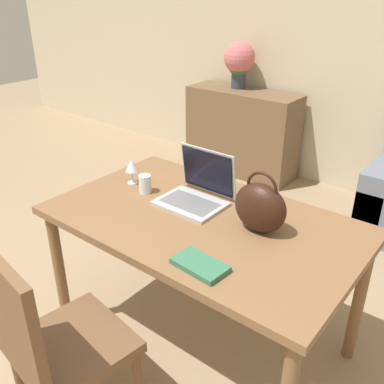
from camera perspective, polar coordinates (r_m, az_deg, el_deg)
The scene contains 10 objects.
wall_back at distance 4.07m, azimuth 22.79°, elevation 17.86°, with size 10.00×0.06×2.70m.
dining_table at distance 2.12m, azimuth 1.38°, elevation -5.42°, with size 1.51×0.90×0.78m.
chair at distance 1.87m, azimuth -18.28°, elevation -18.28°, with size 0.50×0.50×0.97m.
sideboard at distance 4.44m, azimuth 6.62°, elevation 7.92°, with size 1.15×0.40×0.85m.
laptop at distance 2.21m, azimuth 0.88°, elevation 0.52°, with size 0.34×0.29×0.26m.
drinking_glass at distance 2.32m, azimuth -6.29°, elevation 1.07°, with size 0.07×0.07×0.10m.
wine_glass at distance 2.42m, azimuth -8.05°, elevation 3.40°, with size 0.07×0.07×0.14m.
handbag at distance 1.94m, azimuth 9.09°, elevation -1.99°, with size 0.25×0.15×0.29m.
flower_vase at distance 4.38m, azimuth 6.33°, elevation 16.94°, with size 0.30×0.30×0.45m.
book at distance 1.74m, azimuth 1.07°, elevation -9.71°, with size 0.23×0.15×0.02m.
Camera 1 is at (1.16, -0.61, 1.81)m, focal length 40.00 mm.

